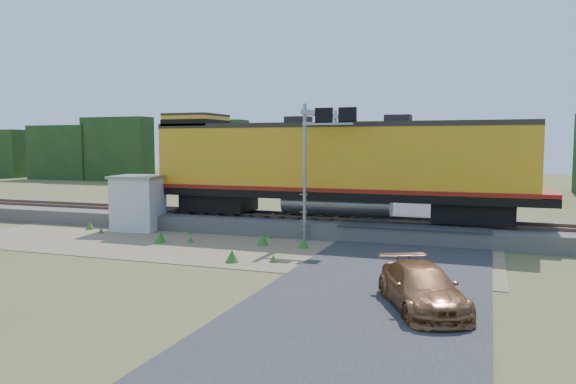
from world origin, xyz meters
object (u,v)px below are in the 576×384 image
at_px(shed, 138,203).
at_px(signal_gantry, 324,138).
at_px(car, 422,288).
at_px(locomotive, 331,164).

relative_size(shed, signal_gantry, 0.45).
distance_m(signal_gantry, car, 13.97).
bearing_deg(car, locomotive, 92.61).
bearing_deg(car, signal_gantry, 94.59).
bearing_deg(signal_gantry, car, -61.57).
height_order(locomotive, shed, locomotive).
relative_size(shed, car, 0.68).
height_order(locomotive, car, locomotive).
xyz_separation_m(signal_gantry, car, (6.32, -11.67, -4.36)).
bearing_deg(locomotive, signal_gantry, -106.16).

